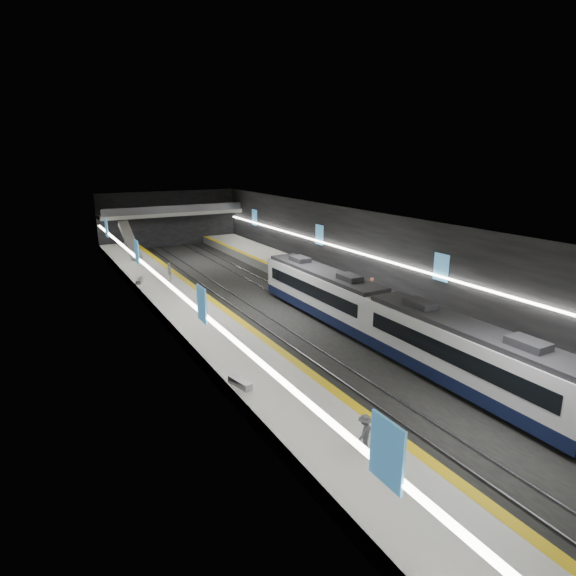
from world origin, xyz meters
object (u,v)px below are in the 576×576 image
bench_left_near (240,383)px  passenger_right_a (372,287)px  passenger_left_a (169,272)px  passenger_left_b (365,433)px  bench_right_far (348,276)px  escalator (130,240)px  bench_left_far (139,281)px  train (380,316)px

bench_left_near → passenger_right_a: bearing=18.0°
passenger_left_a → passenger_left_b: size_ratio=1.13×
bench_right_far → bench_left_near: bearing=-116.7°
escalator → bench_right_far: 27.98m
escalator → bench_left_near: 38.69m
escalator → bench_left_near: size_ratio=4.78×
bench_left_far → passenger_right_a: (16.88, -14.83, 0.67)m
bench_right_far → passenger_left_a: 17.88m
escalator → passenger_left_a: size_ratio=4.38×
bench_left_far → passenger_right_a: passenger_right_a is taller
bench_left_far → passenger_left_b: size_ratio=1.10×
train → bench_left_near: train is taller
train → bench_left_near: size_ratio=17.96×
escalator → bench_right_far: (16.98, -22.17, -1.70)m
escalator → passenger_right_a: bearing=-62.6°
bench_left_near → bench_right_far: bearing=28.4°
escalator → passenger_right_a: (14.88, -28.66, -1.01)m
passenger_left_b → bench_right_far: bearing=-148.6°
escalator → passenger_left_b: escalator is taller
passenger_right_a → escalator: bearing=22.3°
bench_left_near → passenger_left_b: size_ratio=1.04×
passenger_right_a → bench_left_far: bearing=43.6°
escalator → bench_left_near: escalator is taller
bench_right_far → passenger_right_a: passenger_right_a is taller
passenger_right_a → passenger_left_b: bearing=135.7°
bench_left_far → passenger_right_a: 22.48m
passenger_right_a → passenger_left_b: (-14.53, -17.82, -0.08)m
bench_left_far → escalator: bearing=100.1°
train → escalator: 37.12m
bench_left_near → passenger_left_a: 24.24m
passenger_left_b → passenger_right_a: bearing=-153.4°
train → passenger_left_b: (-9.65, -10.75, -0.39)m
train → bench_left_near: (-12.00, -2.87, -0.99)m
passenger_left_b → bench_left_far: bearing=-110.1°
bench_right_far → passenger_right_a: bearing=-85.5°
bench_left_near → passenger_left_b: passenger_left_b is taller
bench_left_near → passenger_right_a: size_ratio=0.94×
bench_left_near → train: bearing=0.9°
train → passenger_right_a: bearing=55.4°
bench_left_near → passenger_right_a: passenger_right_a is taller
bench_left_near → bench_right_far: size_ratio=1.03×
bench_left_far → bench_right_far: bearing=-5.3°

